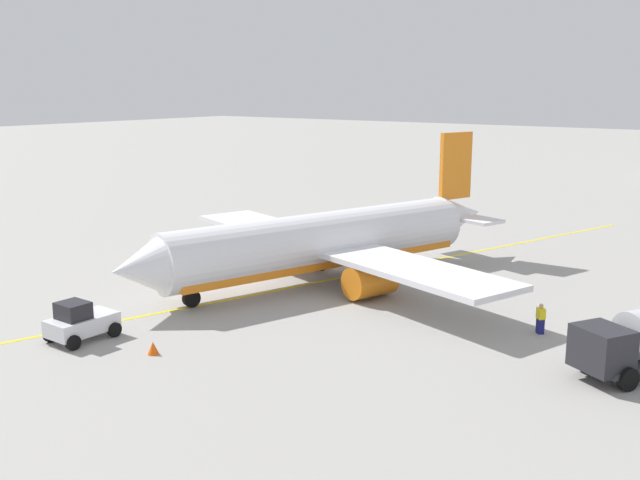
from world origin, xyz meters
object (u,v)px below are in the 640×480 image
at_px(airplane, 325,243).
at_px(pushback_tug, 80,322).
at_px(safety_cone_nose, 153,348).
at_px(refueling_worker, 541,319).

relative_size(airplane, pushback_tug, 8.47).
height_order(airplane, safety_cone_nose, airplane).
xyz_separation_m(refueling_worker, safety_cone_nose, (14.85, -14.81, -0.49)).
bearing_deg(pushback_tug, safety_cone_nose, 99.86).
distance_m(airplane, pushback_tug, 18.06).
xyz_separation_m(airplane, safety_cone_nose, (16.78, 1.27, -2.43)).
height_order(airplane, pushback_tug, airplane).
bearing_deg(refueling_worker, airplane, -96.85).
distance_m(pushback_tug, refueling_worker, 25.11).
bearing_deg(safety_cone_nose, pushback_tug, -80.14).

